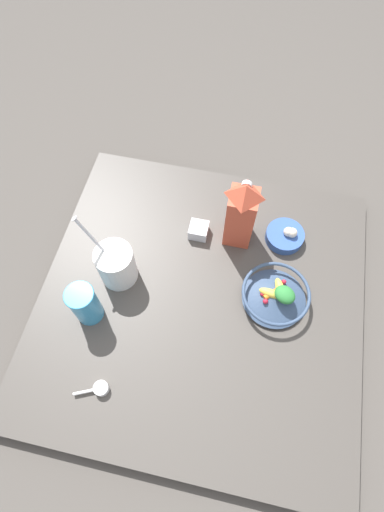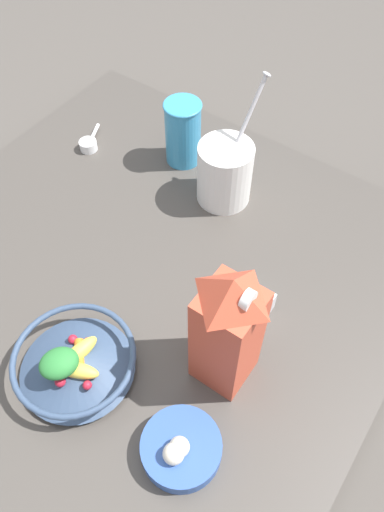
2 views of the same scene
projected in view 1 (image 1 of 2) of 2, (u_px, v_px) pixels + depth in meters
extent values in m
plane|color=#4C4742|center=(200.00, 303.00, 1.21)|extent=(6.00, 6.00, 0.00)
cube|color=#47423D|center=(201.00, 301.00, 1.19)|extent=(0.94, 0.94, 0.04)
cylinder|color=#384C6B|center=(273.00, 299.00, 1.17)|extent=(0.10, 0.10, 0.01)
cone|color=#384C6B|center=(275.00, 296.00, 1.15)|extent=(0.19, 0.19, 0.04)
torus|color=#384C6B|center=(276.00, 293.00, 1.13)|extent=(0.20, 0.20, 0.01)
ellipsoid|color=#EFD64C|center=(271.00, 293.00, 1.13)|extent=(0.07, 0.03, 0.02)
ellipsoid|color=#EFD64C|center=(280.00, 290.00, 1.14)|extent=(0.05, 0.08, 0.02)
cylinder|color=orange|center=(271.00, 294.00, 1.14)|extent=(0.05, 0.05, 0.02)
sphere|color=red|center=(262.00, 294.00, 1.14)|extent=(0.01, 0.01, 0.01)
sphere|color=red|center=(289.00, 295.00, 1.14)|extent=(0.02, 0.02, 0.02)
sphere|color=red|center=(279.00, 296.00, 1.14)|extent=(0.01, 0.01, 0.01)
sphere|color=red|center=(265.00, 301.00, 1.13)|extent=(0.02, 0.02, 0.02)
sphere|color=red|center=(284.00, 282.00, 1.16)|extent=(0.01, 0.01, 0.01)
ellipsoid|color=#2D7F38|center=(285.00, 295.00, 1.11)|extent=(0.08, 0.08, 0.03)
cube|color=#CC4C33|center=(240.00, 218.00, 1.18)|extent=(0.08, 0.08, 0.21)
pyramid|color=#CC4C33|center=(246.00, 191.00, 1.06)|extent=(0.08, 0.08, 0.05)
cylinder|color=white|center=(247.00, 185.00, 1.07)|extent=(0.03, 0.01, 0.03)
cylinder|color=white|center=(116.00, 265.00, 1.15)|extent=(0.11, 0.11, 0.13)
cylinder|color=white|center=(113.00, 257.00, 1.10)|extent=(0.10, 0.10, 0.02)
cylinder|color=silver|center=(97.00, 243.00, 1.08)|extent=(0.09, 0.03, 0.18)
ellipsoid|color=silver|center=(74.00, 219.00, 1.00)|extent=(0.02, 0.02, 0.01)
cylinder|color=#3893C6|center=(85.00, 304.00, 1.09)|extent=(0.08, 0.08, 0.15)
torus|color=#3893C6|center=(79.00, 295.00, 1.03)|extent=(0.08, 0.08, 0.01)
cube|color=silver|center=(199.00, 230.00, 1.26)|extent=(0.06, 0.06, 0.04)
cube|color=brown|center=(199.00, 231.00, 1.26)|extent=(0.05, 0.05, 0.02)
cylinder|color=white|center=(101.00, 388.00, 1.05)|extent=(0.04, 0.04, 0.02)
cylinder|color=white|center=(83.00, 392.00, 1.04)|extent=(0.05, 0.03, 0.01)
cylinder|color=#3356A3|center=(285.00, 236.00, 1.25)|extent=(0.12, 0.12, 0.03)
sphere|color=silver|center=(292.00, 233.00, 1.23)|extent=(0.03, 0.03, 0.03)
sphere|color=silver|center=(288.00, 232.00, 1.23)|extent=(0.03, 0.03, 0.03)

